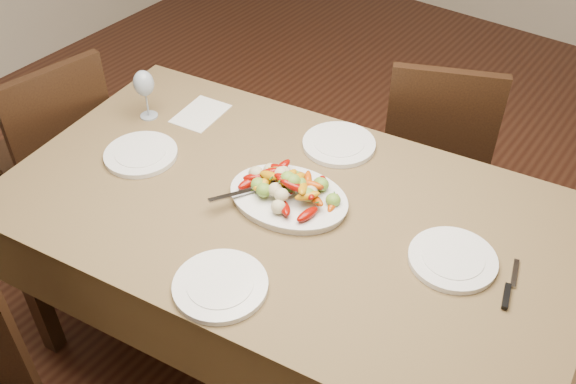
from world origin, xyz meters
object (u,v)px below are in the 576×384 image
at_px(plate_right, 453,259).
at_px(wine_glass, 145,93).
at_px(serving_platter, 289,199).
at_px(dining_table, 288,286).
at_px(plate_far, 339,144).
at_px(chair_far, 435,146).
at_px(plate_near, 220,286).
at_px(chair_left, 51,153).
at_px(plate_left, 141,154).

relative_size(plate_right, wine_glass, 1.25).
relative_size(serving_platter, plate_right, 1.49).
height_order(dining_table, serving_platter, serving_platter).
distance_m(plate_right, plate_far, 0.63).
relative_size(serving_platter, wine_glass, 1.86).
bearing_deg(wine_glass, plate_right, -0.26).
xyz_separation_m(chair_far, plate_far, (-0.13, -0.57, 0.29)).
bearing_deg(chair_far, serving_platter, 59.66).
bearing_deg(dining_table, plate_near, -82.69).
bearing_deg(plate_right, chair_left, -174.60).
distance_m(dining_table, plate_near, 0.55).
distance_m(serving_platter, plate_far, 0.35).
xyz_separation_m(plate_left, wine_glass, (-0.16, 0.19, 0.09)).
bearing_deg(chair_far, plate_left, 33.59).
height_order(plate_right, plate_far, same).
bearing_deg(plate_far, serving_platter, -84.64).
distance_m(chair_left, plate_left, 0.70).
bearing_deg(chair_far, plate_near, 64.24).
relative_size(chair_left, plate_right, 3.72).
xyz_separation_m(plate_left, plate_far, (0.52, 0.46, 0.00)).
xyz_separation_m(plate_far, wine_glass, (-0.68, -0.27, 0.09)).
bearing_deg(serving_platter, chair_left, -175.63).
height_order(chair_left, plate_right, chair_left).
distance_m(plate_near, wine_glass, 0.91).
bearing_deg(plate_far, chair_left, -159.31).
bearing_deg(chair_far, plate_right, 93.09).
xyz_separation_m(dining_table, wine_glass, (-0.72, 0.10, 0.48)).
height_order(chair_left, plate_far, chair_left).
height_order(chair_far, serving_platter, chair_far).
xyz_separation_m(chair_far, wine_glass, (-0.81, -0.84, 0.39)).
bearing_deg(wine_glass, plate_far, 21.46).
bearing_deg(chair_far, plate_far, 52.82).
bearing_deg(plate_near, chair_far, 88.23).
height_order(chair_far, wine_glass, wine_glass).
relative_size(chair_far, plate_left, 3.75).
height_order(chair_left, serving_platter, chair_left).
bearing_deg(serving_platter, wine_glass, 173.76).
xyz_separation_m(dining_table, plate_left, (-0.57, -0.09, 0.39)).
distance_m(chair_far, plate_far, 0.66).
relative_size(dining_table, plate_near, 6.92).
xyz_separation_m(plate_far, plate_near, (0.09, -0.74, 0.00)).
distance_m(serving_platter, plate_near, 0.41).
xyz_separation_m(chair_left, wine_glass, (0.47, 0.17, 0.39)).
relative_size(chair_left, plate_left, 3.75).
bearing_deg(wine_glass, plate_left, -50.53).
height_order(plate_far, wine_glass, wine_glass).
xyz_separation_m(serving_platter, wine_glass, (-0.71, 0.08, 0.09)).
relative_size(chair_left, serving_platter, 2.50).
bearing_deg(plate_left, wine_glass, 129.47).
height_order(chair_far, plate_far, chair_far).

